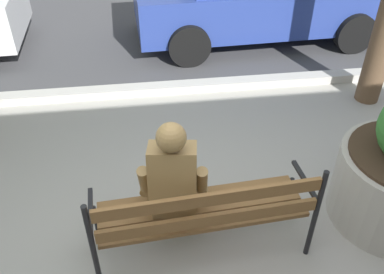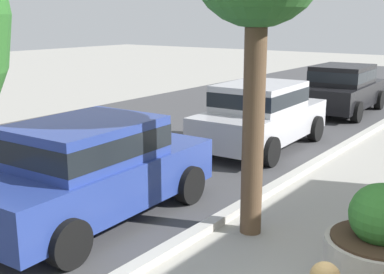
% 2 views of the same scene
% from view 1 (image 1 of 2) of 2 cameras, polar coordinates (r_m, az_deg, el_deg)
% --- Properties ---
extents(ground_plane, '(80.00, 80.00, 0.00)m').
position_cam_1_polar(ground_plane, '(3.68, -2.13, -17.84)').
color(ground_plane, '#9E9B93').
extents(curb_stone, '(60.00, 0.20, 0.12)m').
position_cam_1_polar(curb_stone, '(5.81, -5.12, 6.54)').
color(curb_stone, '#B2AFA8').
rests_on(curb_stone, ground).
extents(park_bench, '(1.83, 0.65, 0.95)m').
position_cam_1_polar(park_bench, '(3.37, 1.75, -10.09)').
color(park_bench, brown).
rests_on(park_bench, ground).
extents(bronze_statue_seated, '(0.72, 0.78, 1.37)m').
position_cam_1_polar(bronze_statue_seated, '(3.40, -2.17, -6.44)').
color(bronze_statue_seated, olive).
rests_on(bronze_statue_seated, ground).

